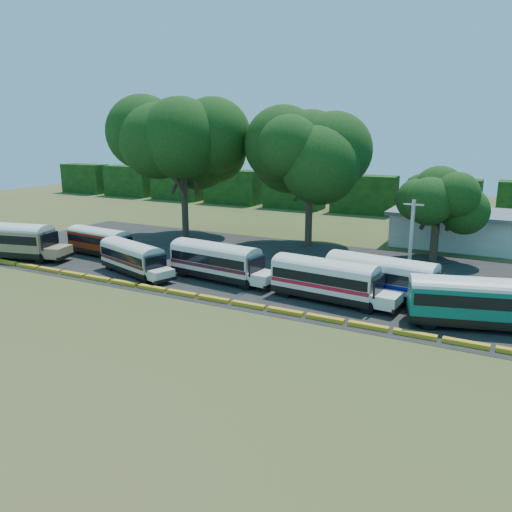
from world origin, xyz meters
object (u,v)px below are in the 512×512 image
at_px(bus_cream_west, 133,256).
at_px(tree_west, 183,140).
at_px(bus_red, 100,240).
at_px(bus_teal, 480,300).
at_px(bus_white_red, 327,278).
at_px(bus_beige, 11,238).

distance_m(bus_cream_west, tree_west, 19.17).
distance_m(bus_red, bus_teal, 36.72).
xyz_separation_m(bus_red, tree_west, (2.51, 11.71, 9.98)).
bearing_deg(bus_red, bus_white_red, -0.39).
bearing_deg(bus_beige, tree_west, 47.16).
distance_m(bus_red, bus_white_red, 25.98).
xyz_separation_m(bus_cream_west, bus_white_red, (18.14, 1.06, 0.16)).
relative_size(bus_beige, bus_cream_west, 1.24).
height_order(bus_white_red, bus_teal, bus_teal).
height_order(bus_red, tree_west, tree_west).
distance_m(bus_red, tree_west, 15.59).
distance_m(bus_cream_west, bus_white_red, 18.17).
relative_size(bus_red, tree_west, 0.57).
bearing_deg(bus_teal, tree_west, 140.66).
distance_m(bus_beige, bus_cream_west, 14.92).
height_order(bus_cream_west, bus_teal, bus_teal).
height_order(bus_cream_west, tree_west, tree_west).
bearing_deg(bus_white_red, bus_beige, -170.86).
xyz_separation_m(bus_red, bus_teal, (36.57, -3.31, 0.27)).
distance_m(bus_cream_west, bus_teal, 28.88).
relative_size(bus_cream_west, bus_teal, 0.87).
distance_m(bus_white_red, tree_west, 29.14).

